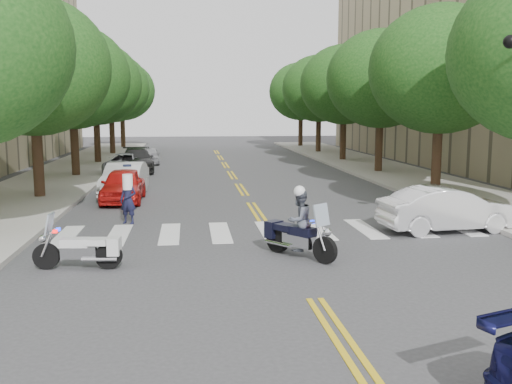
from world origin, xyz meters
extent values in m
plane|color=#38383A|center=(0.00, 0.00, 0.00)|extent=(140.00, 140.00, 0.00)
cube|color=#9E9991|center=(-9.50, 22.00, 0.07)|extent=(5.00, 60.00, 0.15)
cube|color=#9E9991|center=(9.50, 22.00, 0.07)|extent=(5.00, 60.00, 0.15)
cylinder|color=#382316|center=(-8.80, 14.00, 1.66)|extent=(0.44, 0.44, 3.32)
ellipsoid|color=#134012|center=(-8.80, 14.00, 5.56)|extent=(6.40, 6.40, 5.76)
cylinder|color=#382316|center=(-8.80, 22.00, 1.66)|extent=(0.44, 0.44, 3.32)
ellipsoid|color=#134012|center=(-8.80, 22.00, 5.56)|extent=(6.40, 6.40, 5.76)
cylinder|color=#382316|center=(-8.80, 30.00, 1.66)|extent=(0.44, 0.44, 3.32)
ellipsoid|color=#134012|center=(-8.80, 30.00, 5.56)|extent=(6.40, 6.40, 5.76)
cylinder|color=#382316|center=(-8.80, 38.00, 1.66)|extent=(0.44, 0.44, 3.32)
ellipsoid|color=#134012|center=(-8.80, 38.00, 5.56)|extent=(6.40, 6.40, 5.76)
cylinder|color=#382316|center=(-8.80, 46.00, 1.66)|extent=(0.44, 0.44, 3.32)
ellipsoid|color=#134012|center=(-8.80, 46.00, 5.56)|extent=(6.40, 6.40, 5.76)
cylinder|color=#382316|center=(8.80, 14.00, 1.66)|extent=(0.44, 0.44, 3.32)
ellipsoid|color=#134012|center=(8.80, 14.00, 5.56)|extent=(6.40, 6.40, 5.76)
cylinder|color=#382316|center=(8.80, 22.00, 1.66)|extent=(0.44, 0.44, 3.32)
ellipsoid|color=#134012|center=(8.80, 22.00, 5.56)|extent=(6.40, 6.40, 5.76)
cylinder|color=#382316|center=(8.80, 30.00, 1.66)|extent=(0.44, 0.44, 3.32)
ellipsoid|color=#134012|center=(8.80, 30.00, 5.56)|extent=(6.40, 6.40, 5.76)
cylinder|color=#382316|center=(8.80, 38.00, 1.66)|extent=(0.44, 0.44, 3.32)
ellipsoid|color=#134012|center=(8.80, 38.00, 5.56)|extent=(6.40, 6.40, 5.76)
cylinder|color=#382316|center=(8.80, 46.00, 1.66)|extent=(0.44, 0.44, 3.32)
ellipsoid|color=#134012|center=(8.80, 46.00, 5.56)|extent=(6.40, 6.40, 5.76)
sphere|color=black|center=(5.90, 3.50, 5.55)|extent=(0.36, 0.36, 0.36)
cylinder|color=black|center=(0.83, 2.59, 0.34)|extent=(0.53, 0.63, 0.69)
cylinder|color=black|center=(-0.15, 3.88, 0.34)|extent=(0.56, 0.66, 0.69)
cube|color=silver|center=(0.31, 3.28, 0.46)|extent=(0.81, 0.92, 0.32)
cube|color=black|center=(0.37, 3.20, 0.71)|extent=(0.72, 0.78, 0.22)
cube|color=black|center=(0.04, 3.64, 0.73)|extent=(0.66, 0.69, 0.16)
cube|color=black|center=(-0.24, 4.00, 0.61)|extent=(0.54, 0.51, 0.46)
cube|color=#8C99A5|center=(0.75, 2.70, 1.21)|extent=(0.50, 0.43, 0.55)
cube|color=red|center=(0.75, 2.91, 1.03)|extent=(0.14, 0.14, 0.08)
cube|color=#0C26E5|center=(0.55, 2.76, 1.03)|extent=(0.14, 0.14, 0.08)
imported|color=#474C56|center=(0.31, 3.28, 0.98)|extent=(0.98, 0.95, 1.59)
sphere|color=silver|center=(0.31, 3.28, 1.73)|extent=(0.30, 0.30, 0.30)
cylinder|color=black|center=(-5.92, 2.90, 0.32)|extent=(0.64, 0.19, 0.63)
cylinder|color=black|center=(-4.43, 2.76, 0.32)|extent=(0.65, 0.22, 0.63)
cube|color=silver|center=(-5.13, 2.83, 0.42)|extent=(0.86, 0.37, 0.30)
cube|color=silver|center=(-5.22, 2.84, 0.65)|extent=(0.68, 0.39, 0.20)
cube|color=silver|center=(-4.71, 2.79, 0.67)|extent=(0.54, 0.42, 0.15)
cube|color=silver|center=(-4.29, 2.75, 0.56)|extent=(0.32, 0.43, 0.42)
cube|color=#8C99A5|center=(-5.80, 2.89, 1.12)|extent=(0.18, 0.48, 0.51)
cube|color=red|center=(-5.65, 2.76, 0.95)|extent=(0.10, 0.10, 0.07)
cube|color=#0C26E5|center=(-5.63, 2.99, 0.95)|extent=(0.10, 0.10, 0.07)
imported|color=black|center=(-4.52, 8.27, 0.80)|extent=(0.69, 0.60, 1.61)
imported|color=silver|center=(5.55, 5.87, 0.70)|extent=(4.39, 1.86, 1.41)
imported|color=red|center=(-5.20, 13.00, 0.69)|extent=(1.66, 4.07, 1.38)
imported|color=#BABABA|center=(-5.29, 14.50, 0.73)|extent=(1.84, 4.55, 1.47)
imported|color=#999BA0|center=(-6.30, 23.50, 0.59)|extent=(2.31, 4.41, 1.19)
imported|color=black|center=(-5.64, 24.50, 0.71)|extent=(2.46, 5.07, 1.42)
imported|color=#929397|center=(-5.20, 29.50, 0.59)|extent=(1.59, 3.53, 1.18)
camera|label=1|loc=(-2.49, -10.87, 3.81)|focal=40.00mm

